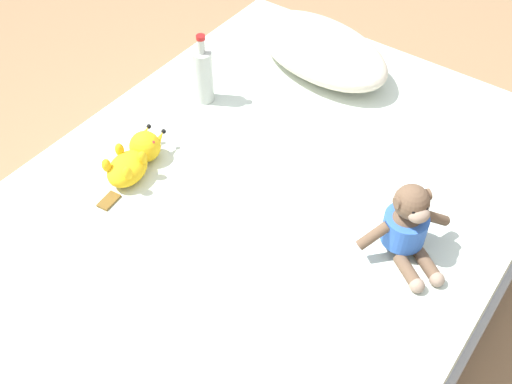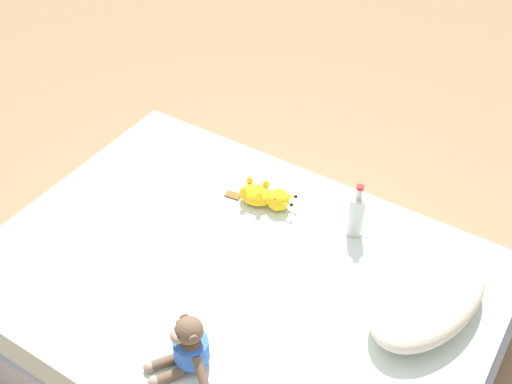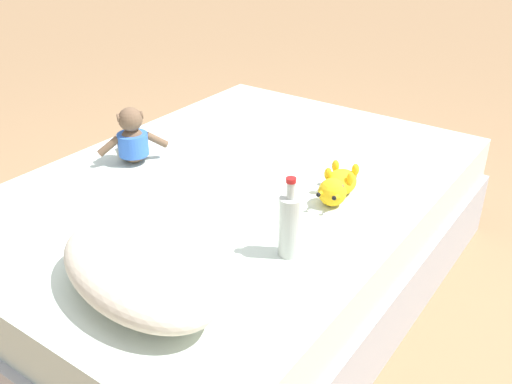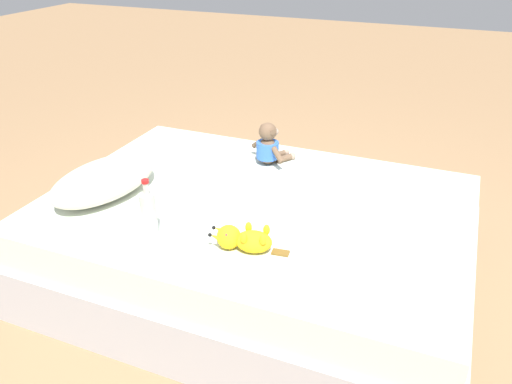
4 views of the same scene
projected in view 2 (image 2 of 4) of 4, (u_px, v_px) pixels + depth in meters
The scene contains 6 objects.
ground_plane at pixel (238, 343), 2.82m from camera, with size 16.00×16.00×0.00m, color #93704C.
bed at pixel (237, 310), 2.66m from camera, with size 1.44×2.02×0.48m.
pillow at pixel (429, 297), 2.30m from camera, with size 0.63×0.43×0.16m.
plush_monkey at pixel (188, 347), 2.12m from camera, with size 0.25×0.25×0.24m.
plush_yellow_creature at pixel (265, 197), 2.75m from camera, with size 0.14×0.33×0.10m.
glass_bottle at pixel (356, 215), 2.58m from camera, with size 0.07×0.07×0.26m.
Camera 2 is at (1.35, 0.95, 2.38)m, focal length 44.48 mm.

